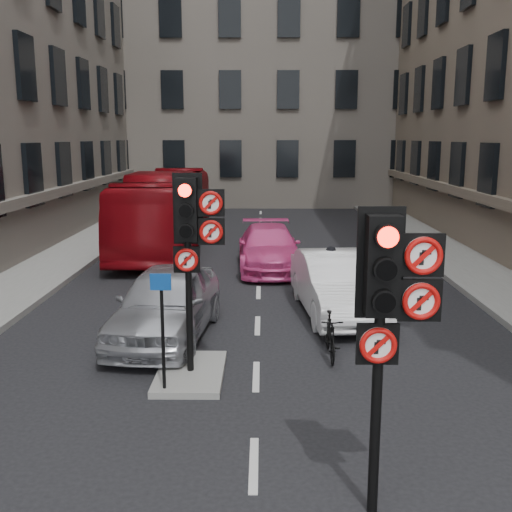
{
  "coord_description": "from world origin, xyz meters",
  "views": [
    {
      "loc": [
        0.11,
        -5.3,
        4.31
      ],
      "look_at": [
        0.02,
        3.26,
        2.6
      ],
      "focal_mm": 42.0,
      "sensor_mm": 36.0,
      "label": 1
    }
  ],
  "objects_px": {
    "car_white": "(336,284)",
    "signal_far": "(192,231)",
    "signal_near": "(389,299)",
    "car_pink": "(269,248)",
    "bus_red": "(166,210)",
    "motorcyclist": "(330,277)",
    "car_silver": "(166,303)",
    "info_sign": "(162,315)",
    "motorcycle": "(330,336)"
  },
  "relations": [
    {
      "from": "car_white",
      "to": "motorcyclist",
      "type": "bearing_deg",
      "value": 94.44
    },
    {
      "from": "car_silver",
      "to": "motorcycle",
      "type": "bearing_deg",
      "value": -12.93
    },
    {
      "from": "motorcycle",
      "to": "motorcyclist",
      "type": "distance_m",
      "value": 3.52
    },
    {
      "from": "car_white",
      "to": "motorcycle",
      "type": "distance_m",
      "value": 3.0
    },
    {
      "from": "signal_near",
      "to": "car_white",
      "type": "distance_m",
      "value": 8.18
    },
    {
      "from": "motorcycle",
      "to": "info_sign",
      "type": "distance_m",
      "value": 3.65
    },
    {
      "from": "car_pink",
      "to": "motorcycle",
      "type": "bearing_deg",
      "value": -84.7
    },
    {
      "from": "signal_near",
      "to": "signal_far",
      "type": "height_order",
      "value": "signal_far"
    },
    {
      "from": "motorcyclist",
      "to": "signal_far",
      "type": "bearing_deg",
      "value": 62.75
    },
    {
      "from": "bus_red",
      "to": "car_silver",
      "type": "bearing_deg",
      "value": -81.83
    },
    {
      "from": "motorcycle",
      "to": "car_silver",
      "type": "bearing_deg",
      "value": 162.13
    },
    {
      "from": "car_white",
      "to": "info_sign",
      "type": "bearing_deg",
      "value": -131.74
    },
    {
      "from": "car_pink",
      "to": "bus_red",
      "type": "bearing_deg",
      "value": 135.02
    },
    {
      "from": "signal_far",
      "to": "motorcyclist",
      "type": "xyz_separation_m",
      "value": [
        2.94,
        4.48,
        -1.89
      ]
    },
    {
      "from": "signal_near",
      "to": "car_white",
      "type": "xyz_separation_m",
      "value": [
        0.43,
        7.96,
        -1.82
      ]
    },
    {
      "from": "car_pink",
      "to": "motorcyclist",
      "type": "bearing_deg",
      "value": -74.79
    },
    {
      "from": "signal_near",
      "to": "car_silver",
      "type": "relative_size",
      "value": 0.78
    },
    {
      "from": "signal_far",
      "to": "motorcyclist",
      "type": "distance_m",
      "value": 5.68
    },
    {
      "from": "info_sign",
      "to": "car_silver",
      "type": "bearing_deg",
      "value": 100.68
    },
    {
      "from": "signal_far",
      "to": "motorcyclist",
      "type": "bearing_deg",
      "value": 56.77
    },
    {
      "from": "signal_far",
      "to": "car_white",
      "type": "distance_m",
      "value": 5.35
    },
    {
      "from": "car_pink",
      "to": "motorcyclist",
      "type": "relative_size",
      "value": 3.01
    },
    {
      "from": "signal_far",
      "to": "car_silver",
      "type": "relative_size",
      "value": 0.78
    },
    {
      "from": "signal_far",
      "to": "motorcycle",
      "type": "distance_m",
      "value": 3.57
    },
    {
      "from": "car_white",
      "to": "signal_far",
      "type": "bearing_deg",
      "value": -133.17
    },
    {
      "from": "signal_near",
      "to": "bus_red",
      "type": "height_order",
      "value": "signal_near"
    },
    {
      "from": "car_white",
      "to": "car_pink",
      "type": "distance_m",
      "value": 5.42
    },
    {
      "from": "motorcycle",
      "to": "bus_red",
      "type": "bearing_deg",
      "value": 114.05
    },
    {
      "from": "info_sign",
      "to": "signal_near",
      "type": "bearing_deg",
      "value": -43.87
    },
    {
      "from": "signal_near",
      "to": "info_sign",
      "type": "xyz_separation_m",
      "value": [
        -3.04,
        3.19,
        -1.17
      ]
    },
    {
      "from": "car_silver",
      "to": "car_pink",
      "type": "bearing_deg",
      "value": 77.3
    },
    {
      "from": "signal_far",
      "to": "car_silver",
      "type": "bearing_deg",
      "value": 111.77
    },
    {
      "from": "motorcyclist",
      "to": "car_silver",
      "type": "bearing_deg",
      "value": 37.51
    },
    {
      "from": "signal_near",
      "to": "car_silver",
      "type": "xyz_separation_m",
      "value": [
        -3.46,
        6.15,
        -1.8
      ]
    },
    {
      "from": "car_white",
      "to": "bus_red",
      "type": "height_order",
      "value": "bus_red"
    },
    {
      "from": "signal_near",
      "to": "motorcycle",
      "type": "height_order",
      "value": "signal_near"
    },
    {
      "from": "info_sign",
      "to": "car_white",
      "type": "bearing_deg",
      "value": 56.52
    },
    {
      "from": "signal_near",
      "to": "car_white",
      "type": "height_order",
      "value": "signal_near"
    },
    {
      "from": "car_pink",
      "to": "motorcycle",
      "type": "xyz_separation_m",
      "value": [
        1.13,
        -8.13,
        -0.26
      ]
    },
    {
      "from": "bus_red",
      "to": "motorcyclist",
      "type": "bearing_deg",
      "value": -57.31
    },
    {
      "from": "car_pink",
      "to": "motorcyclist",
      "type": "xyz_separation_m",
      "value": [
        1.5,
        -4.65,
        0.1
      ]
    },
    {
      "from": "car_pink",
      "to": "motorcycle",
      "type": "height_order",
      "value": "car_pink"
    },
    {
      "from": "signal_near",
      "to": "motorcyclist",
      "type": "height_order",
      "value": "signal_near"
    },
    {
      "from": "car_silver",
      "to": "car_pink",
      "type": "relative_size",
      "value": 0.94
    },
    {
      "from": "signal_near",
      "to": "signal_far",
      "type": "xyz_separation_m",
      "value": [
        -2.6,
        4.0,
        0.12
      ]
    },
    {
      "from": "signal_far",
      "to": "bus_red",
      "type": "relative_size",
      "value": 0.33
    },
    {
      "from": "signal_near",
      "to": "car_white",
      "type": "bearing_deg",
      "value": 86.9
    },
    {
      "from": "signal_near",
      "to": "car_pink",
      "type": "relative_size",
      "value": 0.73
    },
    {
      "from": "signal_far",
      "to": "bus_red",
      "type": "bearing_deg",
      "value": 101.19
    },
    {
      "from": "motorcycle",
      "to": "car_pink",
      "type": "bearing_deg",
      "value": 98.51
    }
  ]
}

